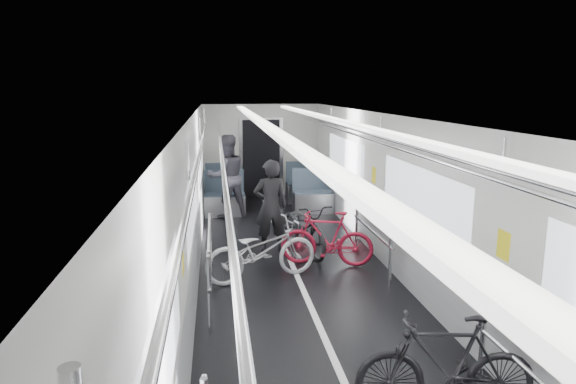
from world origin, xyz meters
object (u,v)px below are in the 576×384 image
bike_right_far (327,238)px  bike_aisle (304,227)px  bike_left_far (261,250)px  person_seated (227,176)px  bike_right_near (446,365)px  person_standing (271,206)px

bike_right_far → bike_aisle: bearing=-145.8°
bike_left_far → person_seated: (-0.40, 3.88, 0.46)m
bike_right_near → person_standing: person_standing is taller
person_seated → bike_left_far: bearing=79.4°
bike_right_near → bike_right_far: bearing=-168.0°
bike_right_far → person_standing: (-0.81, 0.85, 0.36)m
person_standing → bike_right_far: bearing=130.3°
bike_left_far → bike_aisle: (0.86, 1.24, -0.01)m
bike_left_far → person_seated: person_seated is taller
person_standing → person_seated: 2.64m
bike_aisle → person_seated: 2.96m
bike_aisle → person_standing: size_ratio=1.05×
bike_right_near → bike_right_far: (-0.18, 3.92, -0.02)m
bike_right_far → bike_aisle: (-0.23, 0.75, 0.00)m
bike_right_far → bike_aisle: bike_aisle is taller
bike_left_far → bike_right_near: bike_right_near is taller
bike_right_far → bike_aisle: 0.78m
bike_left_far → person_standing: size_ratio=1.07×
bike_aisle → bike_right_near: bearing=-98.7°
bike_left_far → bike_right_near: 3.65m
bike_right_near → bike_aisle: 4.68m
person_seated → bike_aisle: bearing=98.9°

